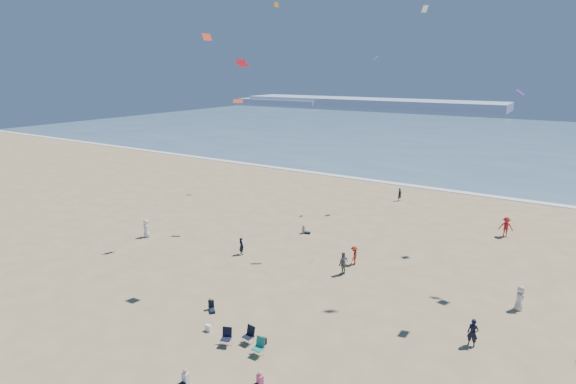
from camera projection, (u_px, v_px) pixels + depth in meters
The scene contains 10 objects.
ocean at pixel (491, 139), 98.42m from camera, with size 220.00×100.00×0.06m, color #476B84.
surf_line at pixel (428, 188), 57.56m from camera, with size 220.00×1.20×0.08m, color white.
headland_far at pixel (368, 103), 190.14m from camera, with size 110.00×20.00×3.20m, color #7A8EA8.
headland_near at pixel (282, 101), 206.76m from camera, with size 40.00×14.00×2.00m, color #7A8EA8.
standing_flyers at pixel (406, 307), 26.91m from camera, with size 38.30×43.52×1.85m.
seated_group at pixel (265, 320), 26.33m from camera, with size 14.42×21.77×0.84m.
chair_cluster at pixel (244, 340), 24.21m from camera, with size 2.69×1.52×1.00m.
white_tote at pixel (208, 328), 25.91m from camera, with size 0.35×0.20×0.40m, color white.
black_backpack at pixel (264, 341), 24.67m from camera, with size 0.30×0.22×0.38m, color black.
kites_aloft at pixel (506, 63), 22.31m from camera, with size 39.30×41.05×28.27m.
Camera 1 is at (14.41, -11.74, 14.55)m, focal length 28.00 mm.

